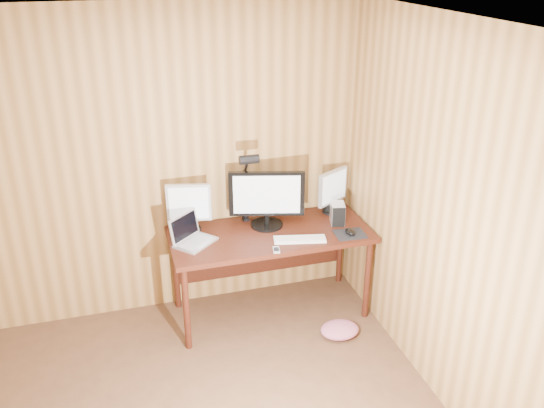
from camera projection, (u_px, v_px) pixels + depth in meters
name	position (u px, v px, depth m)	size (l,w,h in m)	color
room_shell	(177.00, 314.00, 2.72)	(4.00, 4.00, 4.00)	brown
desk	(268.00, 242.00, 4.70)	(1.60, 0.70, 0.75)	#3C160C
monitor_center	(267.00, 198.00, 4.59)	(0.59, 0.26, 0.47)	black
monitor_left	(189.00, 206.00, 4.53)	(0.35, 0.17, 0.40)	black
monitor_right	(333.00, 190.00, 4.85)	(0.31, 0.19, 0.38)	black
laptop	(191.00, 236.00, 4.41)	(0.39, 0.38, 0.22)	silver
keyboard	(300.00, 239.00, 4.46)	(0.42, 0.20, 0.02)	white
mousepad	(350.00, 234.00, 4.55)	(0.24, 0.20, 0.00)	black
mouse	(350.00, 232.00, 4.55)	(0.07, 0.11, 0.04)	black
hard_drive	(338.00, 213.00, 4.70)	(0.14, 0.18, 0.17)	silver
phone	(276.00, 250.00, 4.31)	(0.07, 0.11, 0.01)	silver
speaker	(328.00, 206.00, 4.89)	(0.05, 0.05, 0.13)	black
desk_lamp	(247.00, 178.00, 4.55)	(0.15, 0.22, 0.66)	black
fabric_pile	(340.00, 330.00, 4.57)	(0.31, 0.25, 0.10)	#B85971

